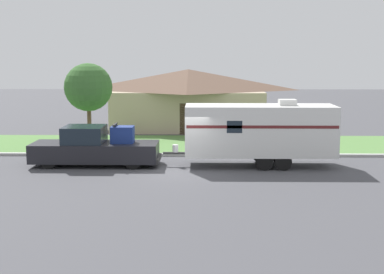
% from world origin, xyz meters
% --- Properties ---
extents(ground_plane, '(120.00, 120.00, 0.00)m').
position_xyz_m(ground_plane, '(0.00, 0.00, 0.00)').
color(ground_plane, '#47474C').
extents(curb_strip, '(80.00, 0.30, 0.14)m').
position_xyz_m(curb_strip, '(0.00, 3.75, 0.07)').
color(curb_strip, '#ADADA8').
rests_on(curb_strip, ground_plane).
extents(lawn_strip, '(80.00, 7.00, 0.03)m').
position_xyz_m(lawn_strip, '(0.00, 7.40, 0.01)').
color(lawn_strip, '#568442').
rests_on(lawn_strip, ground_plane).
extents(house_across_street, '(11.45, 6.91, 4.28)m').
position_xyz_m(house_across_street, '(-0.07, 14.71, 2.22)').
color(house_across_street, tan).
rests_on(house_across_street, ground_plane).
extents(pickup_truck, '(6.17, 2.05, 2.03)m').
position_xyz_m(pickup_truck, '(-4.25, 1.28, 0.85)').
color(pickup_truck, black).
rests_on(pickup_truck, ground_plane).
extents(travel_trailer, '(8.19, 2.27, 3.21)m').
position_xyz_m(travel_trailer, '(3.71, 1.28, 1.73)').
color(travel_trailer, black).
rests_on(travel_trailer, ground_plane).
extents(mailbox, '(0.48, 0.20, 1.28)m').
position_xyz_m(mailbox, '(-6.48, 4.34, 0.98)').
color(mailbox, brown).
rests_on(mailbox, ground_plane).
extents(tree_in_yard, '(2.79, 2.79, 4.84)m').
position_xyz_m(tree_in_yard, '(-5.68, 6.94, 3.43)').
color(tree_in_yard, brown).
rests_on(tree_in_yard, ground_plane).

